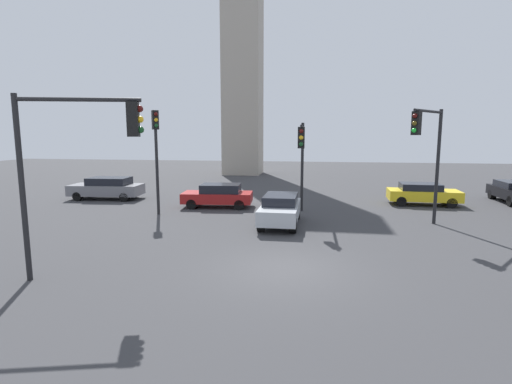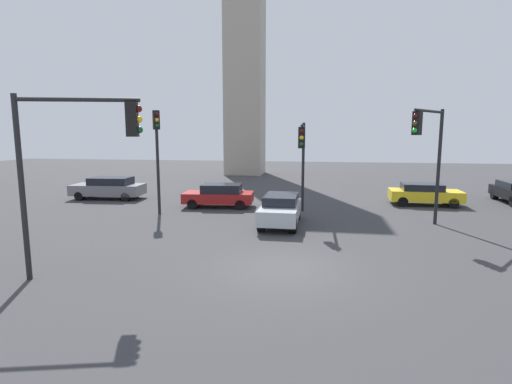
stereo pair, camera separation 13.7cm
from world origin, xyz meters
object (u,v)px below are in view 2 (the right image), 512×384
(traffic_light_2, at_px, (157,143))
(traffic_light_3, at_px, (75,147))
(traffic_light_4, at_px, (429,143))
(car_1, at_px, (109,188))
(car_4, at_px, (281,209))
(traffic_light_0, at_px, (302,149))
(car_0, at_px, (424,194))
(car_3, at_px, (219,195))

(traffic_light_2, bearing_deg, traffic_light_3, -26.44)
(traffic_light_3, height_order, traffic_light_4, traffic_light_4)
(car_1, height_order, car_4, car_1)
(traffic_light_3, distance_m, car_1, 15.75)
(traffic_light_4, xyz_separation_m, car_1, (-18.90, 5.38, -3.17))
(traffic_light_0, xyz_separation_m, traffic_light_4, (5.74, -1.56, 0.36))
(traffic_light_0, relative_size, car_1, 1.03)
(traffic_light_2, relative_size, traffic_light_3, 1.02)
(car_0, bearing_deg, traffic_light_3, -130.05)
(traffic_light_2, bearing_deg, car_0, 73.48)
(traffic_light_0, xyz_separation_m, car_0, (7.29, 4.83, -2.85))
(traffic_light_0, height_order, car_1, traffic_light_0)
(traffic_light_2, bearing_deg, traffic_light_4, 49.38)
(traffic_light_0, height_order, traffic_light_4, traffic_light_4)
(traffic_light_3, relative_size, car_3, 1.28)
(traffic_light_0, height_order, traffic_light_2, traffic_light_2)
(traffic_light_3, xyz_separation_m, car_3, (1.10, 12.02, -3.22))
(traffic_light_4, relative_size, car_0, 1.29)
(car_0, bearing_deg, car_4, -138.22)
(car_1, xyz_separation_m, car_3, (8.15, -1.70, -0.04))
(traffic_light_4, distance_m, car_3, 11.80)
(car_3, relative_size, car_4, 1.02)
(traffic_light_3, bearing_deg, traffic_light_0, 43.93)
(traffic_light_4, relative_size, car_4, 1.31)
(traffic_light_0, relative_size, traffic_light_4, 0.90)
(car_0, bearing_deg, traffic_light_4, -101.46)
(traffic_light_3, distance_m, car_4, 10.03)
(traffic_light_4, bearing_deg, traffic_light_3, -17.99)
(car_0, relative_size, car_4, 1.02)
(car_1, bearing_deg, traffic_light_4, 160.04)
(traffic_light_4, xyz_separation_m, car_0, (1.56, 6.39, -3.22))
(traffic_light_4, relative_size, car_3, 1.29)
(traffic_light_0, distance_m, traffic_light_2, 7.72)
(traffic_light_0, height_order, car_4, traffic_light_0)
(car_3, bearing_deg, traffic_light_4, 156.19)
(car_4, bearing_deg, car_0, 129.88)
(traffic_light_4, bearing_deg, car_1, -69.03)
(car_0, bearing_deg, traffic_light_2, -158.24)
(car_4, bearing_deg, traffic_light_3, -32.83)
(traffic_light_0, xyz_separation_m, traffic_light_3, (-6.11, -9.91, 0.38))
(traffic_light_4, bearing_deg, traffic_light_0, -68.38)
(traffic_light_3, xyz_separation_m, traffic_light_4, (11.85, 8.34, -0.01))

